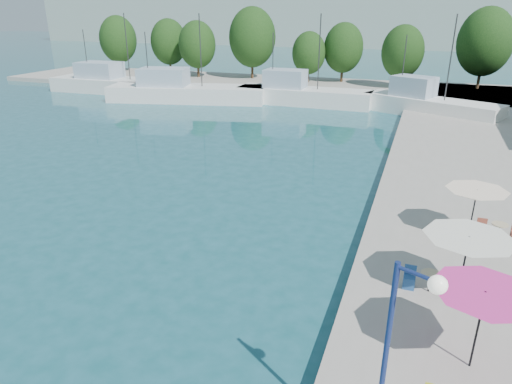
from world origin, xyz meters
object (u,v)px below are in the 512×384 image
at_px(trawler_01, 116,84).
at_px(umbrella_pink, 484,300).
at_px(street_lamp, 404,334).
at_px(umbrella_white, 468,243).
at_px(umbrella_cream, 476,195).
at_px(trawler_04, 427,105).
at_px(trawler_02, 183,92).
at_px(trawler_03, 301,95).

bearing_deg(trawler_01, umbrella_pink, -45.29).
bearing_deg(street_lamp, umbrella_white, 99.44).
relative_size(trawler_01, umbrella_cream, 6.98).
bearing_deg(trawler_04, umbrella_white, -62.35).
bearing_deg(trawler_04, umbrella_pink, -62.33).
xyz_separation_m(trawler_01, umbrella_pink, (40.59, -39.06, 1.79)).
bearing_deg(trawler_02, umbrella_white, -61.93).
bearing_deg(street_lamp, trawler_04, 113.05).
bearing_deg(umbrella_pink, trawler_04, 92.80).
bearing_deg(trawler_03, trawler_04, -5.87).
bearing_deg(umbrella_white, trawler_02, 131.28).
distance_m(trawler_01, umbrella_white, 53.84).
distance_m(trawler_02, trawler_04, 27.37).
bearing_deg(trawler_03, umbrella_white, -66.22).
height_order(trawler_04, umbrella_pink, trawler_04).
bearing_deg(trawler_04, trawler_02, -152.12).
height_order(umbrella_pink, umbrella_cream, umbrella_pink).
xyz_separation_m(trawler_01, street_lamp, (38.61, -42.88, 3.02)).
bearing_deg(umbrella_pink, umbrella_white, 93.03).
relative_size(trawler_02, street_lamp, 3.78).
height_order(trawler_02, umbrella_cream, trawler_02).
distance_m(umbrella_white, umbrella_cream, 5.33).
bearing_deg(trawler_03, trawler_02, -166.93).
xyz_separation_m(trawler_02, trawler_04, (27.33, 1.43, 0.00)).
height_order(umbrella_white, umbrella_cream, umbrella_white).
distance_m(umbrella_pink, umbrella_cream, 8.81).
distance_m(trawler_01, umbrella_cream, 51.03).
distance_m(trawler_04, umbrella_cream, 29.31).
relative_size(trawler_03, umbrella_cream, 5.83).
relative_size(trawler_03, umbrella_white, 5.08).
relative_size(trawler_02, umbrella_white, 6.28).
bearing_deg(trawler_03, trawler_01, -178.25).
bearing_deg(trawler_03, umbrella_pink, -67.85).
distance_m(trawler_01, umbrella_pink, 56.36).
distance_m(trawler_02, umbrella_white, 43.99).
height_order(trawler_01, trawler_02, same).
xyz_separation_m(umbrella_white, umbrella_cream, (0.65, 5.29, -0.16)).
bearing_deg(umbrella_cream, street_lamp, -101.00).
relative_size(umbrella_white, umbrella_cream, 1.15).
relative_size(trawler_03, trawler_04, 1.10).
bearing_deg(trawler_04, umbrella_cream, -60.57).
bearing_deg(umbrella_pink, street_lamp, -117.44).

